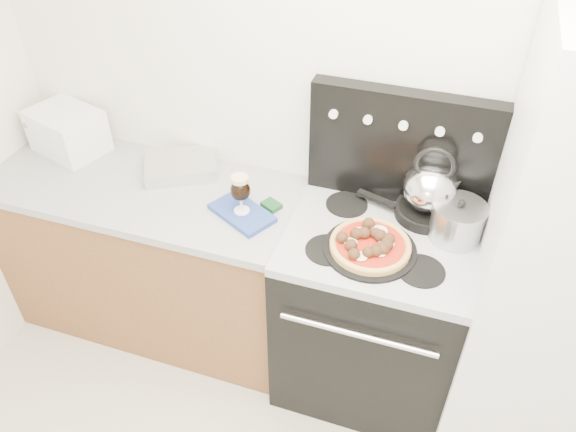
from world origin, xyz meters
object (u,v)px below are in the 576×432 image
at_px(tea_kettle, 431,184).
at_px(stove_body, 370,314).
at_px(fridge, 571,275).
at_px(pizza_pan, 370,249).
at_px(pizza, 370,244).
at_px(beer_glass, 241,194).
at_px(skillet, 425,212).
at_px(stock_pot, 457,223).
at_px(base_cabinet, 157,259).
at_px(toaster_oven, 68,131).
at_px(oven_mitt, 242,213).

bearing_deg(tea_kettle, stove_body, -123.54).
height_order(fridge, pizza_pan, fridge).
relative_size(fridge, pizza, 6.06).
distance_m(stove_body, beer_glass, 0.82).
relative_size(stove_body, skillet, 3.48).
bearing_deg(fridge, pizza_pan, -174.35).
height_order(fridge, pizza, fridge).
height_order(skillet, stock_pot, stock_pot).
bearing_deg(pizza, stock_pot, 31.32).
xyz_separation_m(pizza_pan, stock_pot, (0.30, 0.18, 0.07)).
bearing_deg(fridge, base_cabinet, 178.41).
distance_m(pizza_pan, stock_pot, 0.36).
xyz_separation_m(base_cabinet, pizza_pan, (1.08, -0.12, 0.50)).
height_order(pizza, tea_kettle, tea_kettle).
bearing_deg(pizza_pan, skillet, 58.08).
relative_size(toaster_oven, oven_mitt, 1.21).
relative_size(toaster_oven, pizza, 1.06).
height_order(oven_mitt, tea_kettle, tea_kettle).
distance_m(pizza_pan, pizza, 0.03).
relative_size(stove_body, oven_mitt, 3.21).
height_order(oven_mitt, pizza_pan, pizza_pan).
bearing_deg(skillet, fridge, -20.50).
distance_m(fridge, pizza_pan, 0.73).
relative_size(toaster_oven, stock_pot, 1.63).
height_order(base_cabinet, oven_mitt, oven_mitt).
bearing_deg(skillet, tea_kettle, 180.00).
relative_size(base_cabinet, tea_kettle, 5.97).
xyz_separation_m(fridge, tea_kettle, (-0.55, 0.21, 0.14)).
relative_size(oven_mitt, pizza, 0.88).
bearing_deg(stove_body, beer_glass, -176.63).
height_order(tea_kettle, stock_pot, tea_kettle).
relative_size(base_cabinet, oven_mitt, 5.28).
height_order(toaster_oven, tea_kettle, tea_kettle).
height_order(fridge, tea_kettle, fridge).
bearing_deg(fridge, stove_body, 177.95).
xyz_separation_m(toaster_oven, oven_mitt, (0.99, -0.21, -0.09)).
bearing_deg(beer_glass, tea_kettle, 16.41).
height_order(pizza_pan, stock_pot, stock_pot).
xyz_separation_m(beer_glass, pizza, (0.56, -0.06, -0.06)).
bearing_deg(pizza, toaster_oven, 170.03).
xyz_separation_m(pizza, skillet, (0.17, 0.28, -0.01)).
bearing_deg(tea_kettle, pizza, -116.58).
height_order(stove_body, oven_mitt, oven_mitt).
height_order(base_cabinet, toaster_oven, toaster_oven).
height_order(pizza, stock_pot, stock_pot).
bearing_deg(beer_glass, oven_mitt, 0.00).
xyz_separation_m(fridge, toaster_oven, (-2.28, 0.20, 0.05)).
bearing_deg(tea_kettle, oven_mitt, -158.26).
distance_m(skillet, tea_kettle, 0.14).
height_order(stove_body, toaster_oven, toaster_oven).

